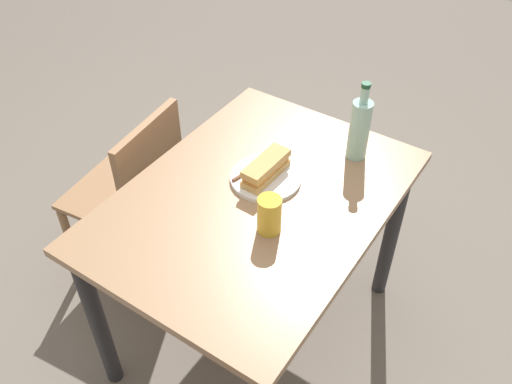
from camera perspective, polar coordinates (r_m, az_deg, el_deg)
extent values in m
plane|color=#6B6056|center=(2.38, 0.00, -14.03)|extent=(8.00, 8.00, 0.00)
cube|color=#997251|center=(1.81, 0.00, -0.82)|extent=(1.09, 0.80, 0.03)
cylinder|color=#262628|center=(2.29, 13.92, -4.07)|extent=(0.06, 0.06, 0.73)
cylinder|color=#262628|center=(2.03, -16.13, -12.82)|extent=(0.06, 0.06, 0.73)
cylinder|color=#262628|center=(2.50, -0.29, 2.08)|extent=(0.06, 0.06, 0.73)
cube|color=#936B47|center=(2.36, -13.81, -0.10)|extent=(0.44, 0.44, 0.02)
cube|color=#936B47|center=(2.13, -10.80, 2.55)|extent=(0.38, 0.07, 0.40)
cylinder|color=#936B47|center=(2.70, -13.77, -0.09)|extent=(0.04, 0.04, 0.42)
cylinder|color=#936B47|center=(2.53, -18.67, -4.99)|extent=(0.04, 0.04, 0.42)
cylinder|color=#936B47|center=(2.53, -7.34, -2.59)|extent=(0.04, 0.04, 0.42)
cylinder|color=#936B47|center=(2.34, -12.10, -8.10)|extent=(0.04, 0.04, 0.42)
cylinder|color=white|center=(1.86, 1.02, 1.48)|extent=(0.24, 0.24, 0.01)
cube|color=tan|center=(1.84, 1.03, 1.95)|extent=(0.20, 0.08, 0.02)
cube|color=#CC8438|center=(1.83, 1.04, 2.47)|extent=(0.18, 0.07, 0.02)
cube|color=tan|center=(1.81, 1.04, 2.99)|extent=(0.20, 0.08, 0.02)
cube|color=silver|center=(1.89, 0.57, 2.86)|extent=(0.10, 0.04, 0.00)
cube|color=#59331E|center=(1.85, -1.50, 1.73)|extent=(0.08, 0.03, 0.01)
cylinder|color=#99C6B7|center=(1.93, 10.68, 6.32)|extent=(0.07, 0.07, 0.22)
cylinder|color=#99C6B7|center=(1.85, 11.23, 9.85)|extent=(0.03, 0.03, 0.06)
cylinder|color=#19472D|center=(1.83, 11.39, 10.84)|extent=(0.03, 0.03, 0.02)
cylinder|color=gold|center=(1.65, 1.40, -2.39)|extent=(0.07, 0.07, 0.13)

